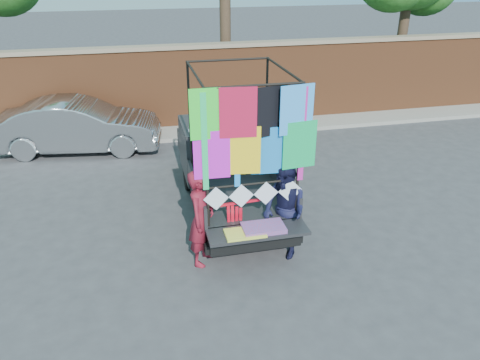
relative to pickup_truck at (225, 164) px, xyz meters
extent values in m
plane|color=#38383A|center=(0.30, -1.93, -0.82)|extent=(90.00, 90.00, 0.00)
cube|color=brown|center=(0.30, 5.07, 0.43)|extent=(30.00, 0.35, 2.50)
cube|color=gray|center=(0.30, 5.07, 1.73)|extent=(30.00, 0.45, 0.12)
cube|color=gray|center=(0.30, 4.37, -0.76)|extent=(30.00, 1.20, 0.12)
cylinder|color=#38281C|center=(1.30, 6.27, 1.91)|extent=(0.36, 0.36, 5.46)
cylinder|color=#38281C|center=(7.80, 6.27, 1.46)|extent=(0.36, 0.36, 4.55)
cylinder|color=black|center=(-0.75, 0.58, -0.50)|extent=(0.21, 0.64, 0.64)
cylinder|color=black|center=(-0.75, -2.03, -0.50)|extent=(0.21, 0.64, 0.64)
cylinder|color=black|center=(0.75, 0.58, -0.50)|extent=(0.21, 0.64, 0.64)
cylinder|color=black|center=(0.75, -2.03, -0.50)|extent=(0.21, 0.64, 0.64)
cube|color=black|center=(0.00, -0.77, -0.33)|extent=(1.64, 4.05, 0.29)
cube|color=black|center=(0.00, -1.50, -0.06)|extent=(1.74, 2.22, 0.10)
cube|color=black|center=(-0.85, -1.50, 0.15)|extent=(0.06, 2.22, 0.43)
cube|color=black|center=(0.85, -1.50, 0.15)|extent=(0.06, 2.22, 0.43)
cube|color=black|center=(0.00, -0.41, 0.15)|extent=(1.74, 0.06, 0.43)
cube|color=black|center=(0.00, 0.53, 0.20)|extent=(1.74, 1.54, 1.21)
cube|color=#8C9EAD|center=(0.00, 0.09, 0.58)|extent=(1.54, 0.06, 0.53)
cube|color=#8C9EAD|center=(0.00, 1.25, 0.39)|extent=(1.54, 0.10, 0.68)
cube|color=black|center=(0.00, 1.59, -0.04)|extent=(1.69, 0.87, 0.53)
cube|color=black|center=(0.00, -2.85, -0.04)|extent=(1.74, 0.53, 0.06)
cube|color=black|center=(0.00, -2.63, -0.41)|extent=(1.79, 0.14, 0.17)
cylinder|color=black|center=(-0.79, -2.51, 1.19)|extent=(0.05, 0.05, 2.41)
cylinder|color=black|center=(-0.79, -0.48, 1.19)|extent=(0.05, 0.05, 2.41)
cylinder|color=black|center=(0.79, -2.51, 1.19)|extent=(0.05, 0.05, 2.41)
cylinder|color=black|center=(0.79, -0.48, 1.19)|extent=(0.05, 0.05, 2.41)
cylinder|color=black|center=(0.00, -2.51, 2.40)|extent=(1.64, 0.04, 0.04)
cylinder|color=black|center=(0.00, -0.48, 2.40)|extent=(1.64, 0.04, 0.04)
cylinder|color=black|center=(-0.79, -1.50, 2.40)|extent=(0.04, 2.07, 0.04)
cylinder|color=black|center=(0.79, -1.50, 2.40)|extent=(0.04, 2.07, 0.04)
cylinder|color=black|center=(0.00, -2.51, 0.71)|extent=(1.64, 0.04, 0.04)
cube|color=#29EC30|center=(-0.72, -2.53, 1.96)|extent=(0.60, 0.01, 0.82)
cube|color=#BA1539|center=(-0.24, -2.57, 1.96)|extent=(0.60, 0.01, 0.82)
cube|color=black|center=(0.24, -2.53, 1.96)|extent=(0.60, 0.01, 0.82)
cube|color=#359DFF|center=(0.72, -2.57, 1.96)|extent=(0.60, 0.01, 0.82)
cube|color=#E419E3|center=(-0.72, -2.53, 1.34)|extent=(0.60, 0.01, 0.82)
cube|color=yellow|center=(-0.24, -2.57, 1.34)|extent=(0.60, 0.01, 0.82)
cube|color=#187EDA|center=(0.24, -2.53, 1.34)|extent=(0.60, 0.01, 0.82)
cube|color=#0CB35B|center=(0.72, -2.57, 1.34)|extent=(0.60, 0.01, 0.82)
cube|color=#1AD26B|center=(-0.82, -2.55, 1.53)|extent=(0.10, 0.01, 1.64)
cube|color=#CE229D|center=(0.82, -2.55, 1.53)|extent=(0.10, 0.01, 1.64)
cube|color=#1B8FF9|center=(-0.29, -2.55, 1.53)|extent=(0.10, 0.01, 1.64)
cube|color=white|center=(-0.66, -2.54, 0.52)|extent=(0.44, 0.01, 0.44)
cube|color=white|center=(-0.22, -2.54, 0.52)|extent=(0.44, 0.01, 0.44)
cube|color=white|center=(0.22, -2.54, 0.52)|extent=(0.44, 0.01, 0.44)
cube|color=white|center=(0.66, -2.54, 0.52)|extent=(0.44, 0.01, 0.44)
cube|color=#DC3045|center=(0.10, -2.85, 0.02)|extent=(0.72, 0.43, 0.08)
cube|color=#DAE047|center=(-0.24, -2.92, 0.00)|extent=(0.68, 0.39, 0.04)
imported|color=#A2A5A9|center=(-3.43, 3.73, -0.08)|extent=(4.63, 2.16, 1.47)
imported|color=maroon|center=(-0.90, -2.39, 0.08)|extent=(0.70, 0.78, 1.79)
imported|color=#151634|center=(0.58, -2.48, 0.10)|extent=(0.97, 1.08, 1.83)
cube|color=red|center=(-0.16, -2.44, 0.34)|extent=(0.85, 0.10, 0.04)
cube|color=red|center=(-0.43, -2.46, 0.07)|extent=(0.05, 0.02, 0.49)
cube|color=red|center=(-0.35, -2.46, 0.05)|extent=(0.05, 0.02, 0.49)
cube|color=red|center=(-0.28, -2.46, 0.03)|extent=(0.05, 0.02, 0.49)
cube|color=red|center=(-0.21, -2.46, 0.01)|extent=(0.05, 0.02, 0.49)
camera|label=1|loc=(-1.83, -9.40, 4.20)|focal=35.00mm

